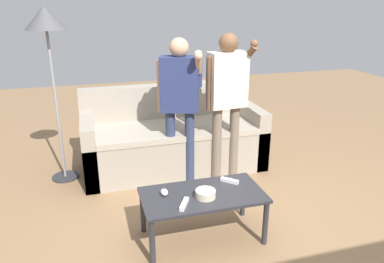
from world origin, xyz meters
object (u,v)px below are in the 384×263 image
object	(u,v)px
coffee_table	(203,199)
game_remote_wand_near	(230,181)
game_remote_wand_far	(184,204)
floor_lamp	(46,29)
snack_bowl	(206,194)
player_center	(180,95)
game_remote_nunchuk	(164,192)
player_right	(227,91)
couch	(173,139)

from	to	relation	value
coffee_table	game_remote_wand_near	world-z (taller)	game_remote_wand_near
coffee_table	game_remote_wand_near	distance (m)	0.31
game_remote_wand_far	floor_lamp	bearing A→B (deg)	120.65
snack_bowl	floor_lamp	distance (m)	2.18
game_remote_wand_far	snack_bowl	bearing A→B (deg)	21.87
player_center	game_remote_wand_far	distance (m)	1.28
snack_bowl	game_remote_wand_near	world-z (taller)	snack_bowl
player_center	game_remote_wand_far	size ratio (longest dim) A/B	9.30
floor_lamp	game_remote_wand_near	distance (m)	2.23
game_remote_nunchuk	snack_bowl	bearing A→B (deg)	-22.72
game_remote_wand_far	player_right	bearing A→B (deg)	55.77
game_remote_nunchuk	game_remote_wand_far	bearing A→B (deg)	-61.90
snack_bowl	floor_lamp	world-z (taller)	floor_lamp
couch	player_right	world-z (taller)	player_right
coffee_table	floor_lamp	distance (m)	2.19
game_remote_nunchuk	player_right	world-z (taller)	player_right
floor_lamp	player_center	xyz separation A→B (m)	(1.19, -0.42, -0.63)
snack_bowl	player_right	world-z (taller)	player_right
snack_bowl	game_remote_nunchuk	size ratio (longest dim) A/B	1.79
couch	game_remote_wand_near	distance (m)	1.32
couch	player_right	size ratio (longest dim) A/B	1.30
game_remote_nunchuk	player_center	distance (m)	1.13
player_right	game_remote_wand_near	xyz separation A→B (m)	(-0.28, -0.84, -0.55)
snack_bowl	player_center	bearing A→B (deg)	86.13
snack_bowl	game_remote_wand_far	distance (m)	0.21
couch	player_right	bearing A→B (deg)	-44.95
player_center	coffee_table	bearing A→B (deg)	-94.33
coffee_table	player_center	bearing A→B (deg)	85.67
couch	snack_bowl	distance (m)	1.49
coffee_table	game_remote_wand_far	bearing A→B (deg)	-144.36
floor_lamp	player_right	world-z (taller)	floor_lamp
game_remote_nunchuk	player_center	size ratio (longest dim) A/B	0.06
couch	player_right	distance (m)	0.92
player_right	player_center	bearing A→B (deg)	174.35
couch	player_center	distance (m)	0.75
game_remote_nunchuk	player_center	bearing A→B (deg)	68.52
game_remote_wand_near	game_remote_wand_far	xyz separation A→B (m)	(-0.46, -0.25, -0.00)
snack_bowl	player_right	bearing A→B (deg)	61.45
coffee_table	snack_bowl	size ratio (longest dim) A/B	6.13
floor_lamp	player_center	world-z (taller)	floor_lamp
player_right	game_remote_wand_far	distance (m)	1.43
player_center	player_right	world-z (taller)	player_right
coffee_table	player_center	world-z (taller)	player_center
snack_bowl	game_remote_nunchuk	xyz separation A→B (m)	(-0.30, 0.12, -0.01)
couch	coffee_table	xyz separation A→B (m)	(-0.09, -1.42, 0.03)
player_right	game_remote_wand_near	bearing A→B (deg)	-108.73
couch	game_remote_nunchuk	bearing A→B (deg)	-105.89
game_remote_nunchuk	game_remote_wand_near	bearing A→B (deg)	5.37
player_center	game_remote_wand_far	world-z (taller)	player_center
game_remote_nunchuk	game_remote_wand_far	distance (m)	0.23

